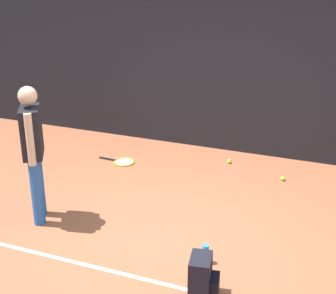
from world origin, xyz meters
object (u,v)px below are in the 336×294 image
at_px(tennis_player, 33,147).
at_px(tennis_racket, 123,162).
at_px(tennis_ball_mid_court, 229,161).
at_px(tennis_ball_far_left, 283,179).
at_px(water_bottle, 205,254).
at_px(backpack, 202,278).

xyz_separation_m(tennis_player, tennis_racket, (0.18, 1.95, -0.95)).
height_order(tennis_ball_mid_court, tennis_ball_far_left, same).
relative_size(tennis_player, tennis_ball_mid_court, 25.76).
bearing_deg(tennis_ball_far_left, tennis_ball_mid_court, 159.51).
bearing_deg(tennis_ball_mid_court, tennis_racket, -159.87).
bearing_deg(tennis_ball_mid_court, water_bottle, -80.74).
distance_m(tennis_racket, tennis_ball_far_left, 2.48).
height_order(tennis_racket, tennis_ball_far_left, tennis_ball_far_left).
height_order(tennis_ball_mid_court, water_bottle, water_bottle).
height_order(backpack, tennis_ball_far_left, backpack).
xyz_separation_m(backpack, water_bottle, (-0.13, 0.55, -0.10)).
bearing_deg(tennis_racket, tennis_ball_far_left, 8.69).
bearing_deg(tennis_ball_mid_court, tennis_player, -124.92).
bearing_deg(backpack, tennis_player, 63.19).
distance_m(tennis_ball_mid_court, water_bottle, 2.71).
relative_size(tennis_racket, water_bottle, 2.87).
height_order(tennis_racket, backpack, backpack).
distance_m(tennis_player, tennis_racket, 2.18).
bearing_deg(water_bottle, tennis_ball_far_left, 79.18).
relative_size(tennis_player, water_bottle, 7.86).
bearing_deg(water_bottle, tennis_ball_mid_court, 99.26).
bearing_deg(tennis_ball_far_left, backpack, -96.27).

